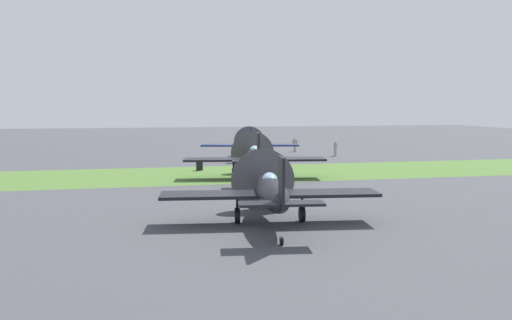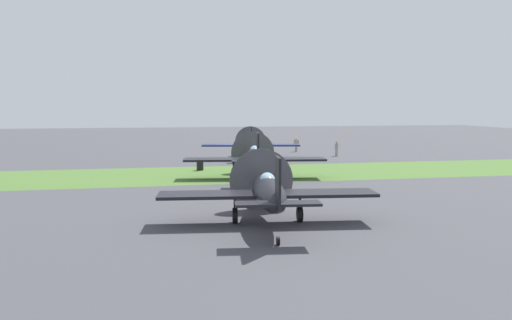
% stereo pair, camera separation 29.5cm
% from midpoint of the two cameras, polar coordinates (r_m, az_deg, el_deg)
% --- Properties ---
extents(ground_plane, '(160.00, 160.00, 0.00)m').
position_cam_midpoint_polar(ground_plane, '(54.43, -2.34, 0.19)').
color(ground_plane, '#424247').
extents(grass_verge, '(120.00, 11.00, 0.01)m').
position_cam_midpoint_polar(grass_verge, '(42.43, 0.27, -1.48)').
color(grass_verge, '#476B2D').
rests_on(grass_verge, ground).
extents(airplane_lead, '(10.59, 8.43, 3.75)m').
position_cam_midpoint_polar(airplane_lead, '(53.94, -0.42, 1.82)').
color(airplane_lead, '#141E47').
rests_on(airplane_lead, ground).
extents(airplane_wingman, '(11.11, 8.84, 3.93)m').
position_cam_midpoint_polar(airplane_wingman, '(38.95, 0.11, 0.26)').
color(airplane_wingman, black).
rests_on(airplane_wingman, ground).
extents(airplane_trail, '(10.58, 8.39, 3.75)m').
position_cam_midpoint_polar(airplane_trail, '(24.05, 1.76, -3.59)').
color(airplane_trail, black).
rests_on(airplane_trail, ground).
extents(ground_crew_chief, '(0.53, 0.42, 1.73)m').
position_cam_midpoint_polar(ground_crew_chief, '(57.37, 9.21, 1.34)').
color(ground_crew_chief, '#9E998E').
rests_on(ground_crew_chief, ground).
extents(ground_crew_mechanic, '(0.63, 0.38, 1.73)m').
position_cam_midpoint_polar(ground_crew_mechanic, '(62.41, 4.69, 1.78)').
color(ground_crew_mechanic, '#9E998E').
rests_on(ground_crew_mechanic, ground).
extents(fuel_drum, '(0.60, 0.60, 0.90)m').
position_cam_midpoint_polar(fuel_drum, '(44.51, -6.14, -0.58)').
color(fuel_drum, black).
rests_on(fuel_drum, ground).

